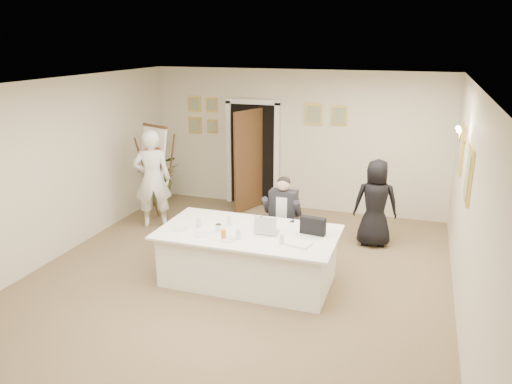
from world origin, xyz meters
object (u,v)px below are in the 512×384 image
Objects in this scene: flip_chart at (159,177)px; standing_woman at (376,203)px; conference_table at (248,256)px; laptop_bag at (313,226)px; standing_man at (153,179)px; potted_palm at (159,178)px; steel_jug at (219,228)px; seated_man at (282,218)px; oj_glass at (224,235)px; paper_stack at (298,244)px; laptop at (267,223)px.

flip_chart is 1.22× the size of standing_woman.
laptop_bag is at bearing 11.46° from conference_table.
standing_man is 1.45m from potted_palm.
standing_man reaches higher than steel_jug.
potted_palm is (-4.56, 0.87, -0.20)m from standing_woman.
seated_man is 1.25× the size of potted_palm.
standing_woman is 11.44× the size of oj_glass.
standing_man is at bearing -78.55° from flip_chart.
flip_chart is at bearing -105.39° from standing_man.
seated_man is 4.24× the size of paper_stack.
seated_man is at bearing -19.87° from flip_chart.
seated_man reaches higher than potted_palm.
potted_palm is at bearing 137.69° from laptop.
potted_palm is (-0.60, 1.27, -0.37)m from standing_man.
seated_man reaches higher than laptop_bag.
standing_man reaches higher than laptop.
potted_palm reaches higher than conference_table.
laptop is at bearing -74.65° from seated_man.
standing_man reaches higher than flip_chart.
laptop_bag is (3.35, -1.73, 0.06)m from flip_chart.
potted_palm reaches higher than laptop.
oj_glass is (-0.49, -0.43, -0.07)m from laptop.
flip_chart is 0.39m from standing_man.
standing_man is 5.72× the size of paper_stack.
seated_man is 2.88m from flip_chart.
flip_chart reaches higher than steel_jug.
paper_stack is at bearing -31.90° from laptop.
oj_glass is at bearing -172.70° from paper_stack.
seated_man is at bearing 140.34° from standing_man.
conference_table is 2.88m from standing_man.
laptop is at bearing 41.07° from oj_glass.
conference_table is 19.30× the size of oj_glass.
standing_man reaches higher than standing_woman.
steel_jug is at bearing -165.65° from laptop.
paper_stack is 2.45× the size of oj_glass.
standing_woman is at bearing 0.29° from flip_chart.
oj_glass is (-0.46, -1.31, 0.16)m from seated_man.
seated_man is 0.92m from laptop.
oj_glass is at bearing -145.92° from laptop_bag.
flip_chart is at bearing 142.16° from conference_table.
conference_table is 1.04m from laptop_bag.
paper_stack is 1.18m from steel_jug.
conference_table is at bearing -161.23° from laptop_bag.
flip_chart is at bearing 159.94° from laptop_bag.
laptop_bag reaches higher than paper_stack.
potted_palm is 3.94m from steel_jug.
potted_palm is 4.28m from laptop.
flip_chart reaches higher than paper_stack.
conference_table is 0.60m from steel_jug.
standing_man is 1.23× the size of standing_woman.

